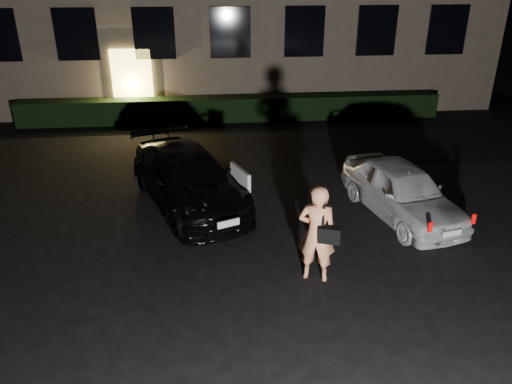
{
  "coord_description": "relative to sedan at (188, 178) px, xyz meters",
  "views": [
    {
      "loc": [
        -0.78,
        -7.02,
        5.31
      ],
      "look_at": [
        0.06,
        2.0,
        1.07
      ],
      "focal_mm": 35.0,
      "sensor_mm": 36.0,
      "label": 1
    }
  ],
  "objects": [
    {
      "name": "hatch",
      "position": [
        4.79,
        -1.05,
        -0.04
      ],
      "size": [
        2.22,
        3.81,
        1.22
      ],
      "rotation": [
        0.0,
        0.0,
        0.23
      ],
      "color": "silver",
      "rests_on": "ground"
    },
    {
      "name": "hedge",
      "position": [
        1.37,
        6.69,
        -0.22
      ],
      "size": [
        15.0,
        0.7,
        0.85
      ],
      "primitive_type": "cube",
      "color": "black",
      "rests_on": "ground"
    },
    {
      "name": "ground",
      "position": [
        1.37,
        -3.81,
        -0.65
      ],
      "size": [
        80.0,
        80.0,
        0.0
      ],
      "primitive_type": "plane",
      "color": "black",
      "rests_on": "ground"
    },
    {
      "name": "sedan",
      "position": [
        0.0,
        0.0,
        0.0
      ],
      "size": [
        3.33,
        4.8,
        1.29
      ],
      "rotation": [
        0.0,
        0.0,
        0.38
      ],
      "color": "black",
      "rests_on": "ground"
    },
    {
      "name": "man",
      "position": [
        2.38,
        -3.32,
        0.29
      ],
      "size": [
        0.79,
        0.65,
        1.86
      ],
      "rotation": [
        0.0,
        0.0,
        2.81
      ],
      "color": "#EF9767",
      "rests_on": "ground"
    }
  ]
}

